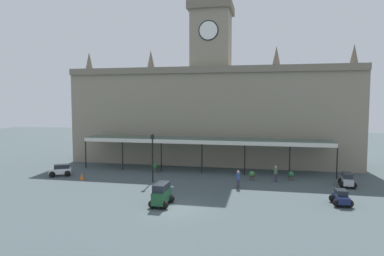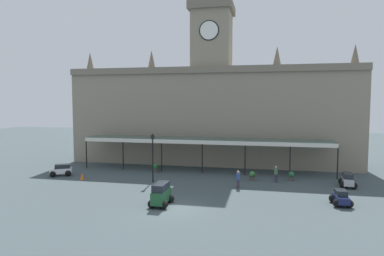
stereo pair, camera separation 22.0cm
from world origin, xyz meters
The scene contains 14 objects.
ground_plane centered at (0.00, 0.00, 0.00)m, with size 140.00×140.00×0.00m, color #3E4B4E.
station_building centered at (0.00, 19.53, 6.87)m, with size 36.46×6.65×20.42m.
entrance_canopy centered at (0.00, 13.98, 3.65)m, with size 28.76×3.26×3.81m.
car_white_estate centered at (-14.81, 8.17, 0.56)m, with size 2.43×2.17×1.27m.
car_navy_sedan centered at (12.74, 3.33, 0.50)m, with size 1.57×2.08×1.19m.
car_silver_estate centered at (14.61, 9.56, 0.56)m, with size 1.70×2.33×1.27m.
car_green_van centered at (-1.00, 0.30, 0.81)m, with size 1.62×2.42×1.77m.
pedestrian_near_entrance centered at (8.00, 10.00, 0.91)m, with size 0.38×0.34×1.67m.
pedestrian_crossing_forecourt centered at (4.47, 6.83, 0.91)m, with size 0.34×0.37×1.67m.
victorian_lamppost centered at (-4.11, 7.56, 3.05)m, with size 0.30×0.30×4.91m.
traffic_cone centered at (-11.59, 6.94, 0.37)m, with size 0.40×0.40×0.74m, color orange.
planter_forecourt_centre centered at (5.64, 10.27, 0.49)m, with size 0.60×0.60×0.96m.
planter_by_canopy centered at (9.58, 11.01, 0.49)m, with size 0.60×0.60×0.96m.
planter_near_kerb centered at (-5.41, 12.11, 0.49)m, with size 0.60×0.60×0.96m.
Camera 1 is at (6.57, -24.69, 8.11)m, focal length 31.88 mm.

